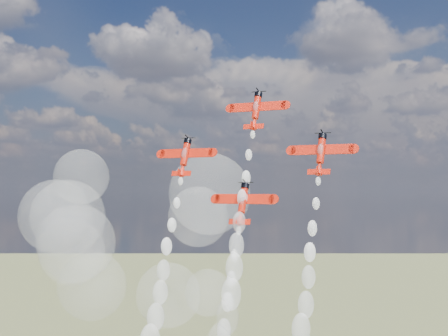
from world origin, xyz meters
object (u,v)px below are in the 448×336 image
plane_left (185,156)px  plane_slot (243,202)px  plane_right (321,153)px  plane_lead (256,109)px

plane_left → plane_slot: size_ratio=1.00×
plane_right → plane_slot: size_ratio=1.00×
plane_lead → plane_left: size_ratio=1.00×
plane_right → plane_slot: (-15.46, -3.95, -10.08)m
plane_left → plane_right: (30.92, 0.00, 0.00)m
plane_lead → plane_slot: size_ratio=1.00×
plane_lead → plane_slot: bearing=-90.0°
plane_lead → plane_left: plane_lead is taller
plane_lead → plane_right: 18.87m
plane_lead → plane_slot: 21.64m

